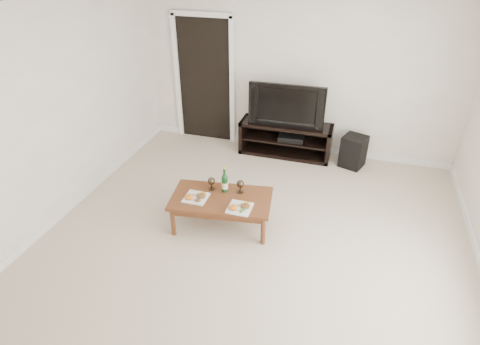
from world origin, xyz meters
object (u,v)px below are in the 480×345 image
(media_console, at_px, (285,139))
(coffee_table, at_px, (222,211))
(subwoofer, at_px, (353,151))
(television, at_px, (288,103))

(media_console, height_order, coffee_table, media_console)
(media_console, height_order, subwoofer, media_console)
(media_console, bearing_deg, coffee_table, -100.10)
(subwoofer, bearing_deg, coffee_table, -106.61)
(media_console, bearing_deg, television, 0.00)
(subwoofer, bearing_deg, television, -164.48)
(media_console, relative_size, subwoofer, 2.95)
(subwoofer, bearing_deg, media_console, -164.48)
(media_console, xyz_separation_m, subwoofer, (1.09, -0.07, -0.02))
(media_console, relative_size, coffee_table, 1.22)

